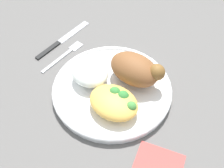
% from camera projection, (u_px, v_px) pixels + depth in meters
% --- Properties ---
extents(ground_plane, '(2.00, 2.00, 0.00)m').
position_uv_depth(ground_plane, '(112.00, 92.00, 0.67)').
color(ground_plane, '#5F5C5A').
extents(plate, '(0.27, 0.27, 0.02)m').
position_uv_depth(plate, '(112.00, 89.00, 0.66)').
color(plate, white).
rests_on(plate, ground_plane).
extents(roasted_chicken, '(0.13, 0.08, 0.06)m').
position_uv_depth(roasted_chicken, '(136.00, 69.00, 0.64)').
color(roasted_chicken, brown).
rests_on(roasted_chicken, plate).
extents(rice_pile, '(0.09, 0.08, 0.04)m').
position_uv_depth(rice_pile, '(90.00, 73.00, 0.65)').
color(rice_pile, white).
rests_on(rice_pile, plate).
extents(mac_cheese_with_broccoli, '(0.11, 0.09, 0.04)m').
position_uv_depth(mac_cheese_with_broccoli, '(115.00, 102.00, 0.61)').
color(mac_cheese_with_broccoli, '#EFB850').
rests_on(mac_cheese_with_broccoli, plate).
extents(fork, '(0.02, 0.14, 0.01)m').
position_uv_depth(fork, '(64.00, 55.00, 0.74)').
color(fork, silver).
rests_on(fork, ground_plane).
extents(knife, '(0.02, 0.19, 0.01)m').
position_uv_depth(knife, '(59.00, 42.00, 0.77)').
color(knife, black).
rests_on(knife, ground_plane).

